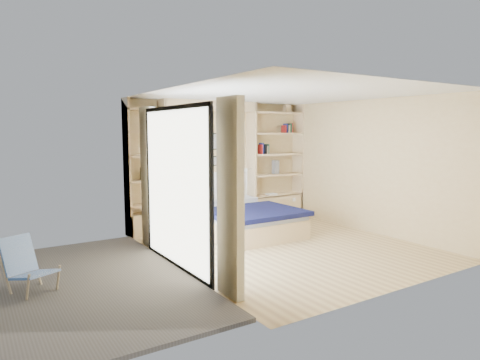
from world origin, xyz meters
TOP-DOWN VIEW (x-y plane):
  - ground at (0.00, 0.00)m, footprint 4.50×4.50m
  - room_shell at (-0.39, 1.52)m, footprint 4.50×4.50m
  - bed at (-0.10, 1.16)m, footprint 1.66×2.11m
  - photo_gallery at (-0.45, 2.22)m, footprint 1.48×0.02m
  - reading_lamps at (-0.30, 2.00)m, footprint 1.92×0.12m
  - shelf_decor at (1.04, 2.07)m, footprint 3.48×0.23m
  - deck at (-3.60, 0.00)m, footprint 3.20×4.00m
  - deck_chair at (-3.86, 0.12)m, footprint 0.64×0.78m

SIDE VIEW (x-z plane):
  - ground at x=0.00m, z-range 0.00..0.00m
  - deck at x=-3.60m, z-range -0.03..0.03m
  - bed at x=-0.10m, z-range -0.27..0.80m
  - deck_chair at x=-3.86m, z-range -0.02..0.66m
  - room_shell at x=-0.39m, z-range -1.17..3.33m
  - reading_lamps at x=-0.30m, z-range 1.03..1.17m
  - photo_gallery at x=-0.45m, z-range 1.19..2.01m
  - shelf_decor at x=1.04m, z-range 0.66..2.69m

